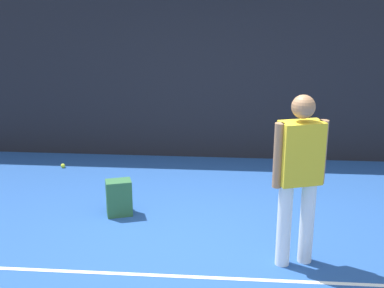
# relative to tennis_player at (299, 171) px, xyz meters

# --- Properties ---
(ground_plane) EXTENTS (12.00, 12.00, 0.00)m
(ground_plane) POSITION_rel_tennis_player_xyz_m (-1.07, 0.29, -0.97)
(ground_plane) COLOR #234C93
(back_fence) EXTENTS (10.00, 0.10, 2.87)m
(back_fence) POSITION_rel_tennis_player_xyz_m (-1.07, 3.29, 0.47)
(back_fence) COLOR black
(back_fence) RESTS_ON ground
(court_line) EXTENTS (9.00, 0.05, 0.00)m
(court_line) POSITION_rel_tennis_player_xyz_m (-1.07, -0.35, -0.96)
(court_line) COLOR white
(court_line) RESTS_ON ground
(tennis_player) EXTENTS (0.51, 0.33, 1.70)m
(tennis_player) POSITION_rel_tennis_player_xyz_m (0.00, 0.00, 0.00)
(tennis_player) COLOR white
(tennis_player) RESTS_ON ground
(backpack) EXTENTS (0.35, 0.35, 0.44)m
(backpack) POSITION_rel_tennis_player_xyz_m (-1.98, 0.97, -0.76)
(backpack) COLOR #2D6038
(backpack) RESTS_ON ground
(tennis_ball_near_player) EXTENTS (0.07, 0.07, 0.07)m
(tennis_ball_near_player) POSITION_rel_tennis_player_xyz_m (-3.21, 2.54, -0.93)
(tennis_ball_near_player) COLOR #CCE033
(tennis_ball_near_player) RESTS_ON ground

